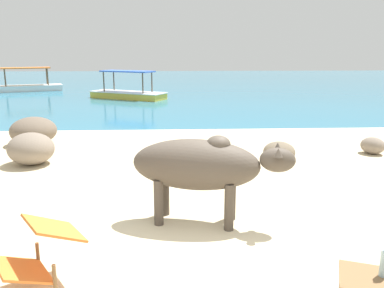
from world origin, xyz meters
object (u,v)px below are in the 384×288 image
at_px(cow, 200,165).
at_px(boat_yellow, 128,93).
at_px(bottle, 384,262).
at_px(deck_chair_near, 39,250).
at_px(boat_white, 27,86).

height_order(cow, boat_yellow, boat_yellow).
distance_m(bottle, deck_chair_near, 2.99).
bearing_deg(boat_yellow, cow, 128.64).
distance_m(boat_white, boat_yellow, 7.09).
bearing_deg(cow, bottle, -45.39).
height_order(bottle, boat_yellow, boat_yellow).
relative_size(cow, boat_white, 0.55).
xyz_separation_m(cow, deck_chair_near, (-1.60, -1.42, -0.39)).
relative_size(deck_chair_near, boat_yellow, 0.25).
distance_m(cow, boat_white, 19.82).
relative_size(cow, deck_chair_near, 2.25).
xyz_separation_m(bottle, boat_white, (-9.66, 20.08, -0.33)).
bearing_deg(deck_chair_near, bottle, 133.04).
bearing_deg(bottle, boat_white, 115.70).
height_order(cow, boat_white, boat_white).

